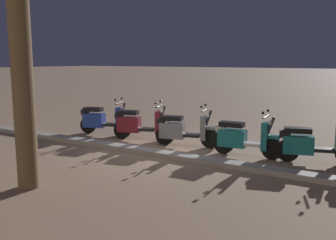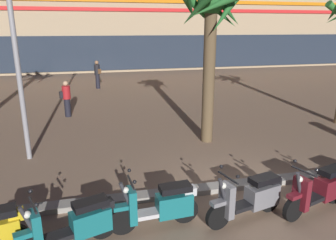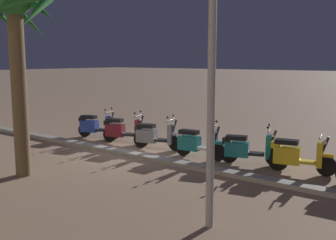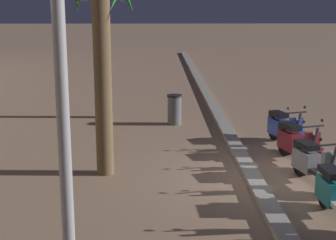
# 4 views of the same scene
# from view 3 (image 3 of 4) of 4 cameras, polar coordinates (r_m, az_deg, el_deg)

# --- Properties ---
(ground_plane) EXTENTS (200.00, 200.00, 0.00)m
(ground_plane) POSITION_cam_3_polar(r_m,az_deg,el_deg) (13.18, -5.05, -4.46)
(ground_plane) COLOR #93755B
(curb_strip) EXTENTS (60.00, 0.36, 0.12)m
(curb_strip) POSITION_cam_3_polar(r_m,az_deg,el_deg) (12.79, -6.66, -4.61)
(curb_strip) COLOR gray
(curb_strip) RESTS_ON ground
(scooter_yellow_lead_nearest) EXTENTS (1.73, 0.67, 1.04)m
(scooter_yellow_lead_nearest) POSITION_cam_3_polar(r_m,az_deg,el_deg) (11.12, 17.98, -4.87)
(scooter_yellow_lead_nearest) COLOR black
(scooter_yellow_lead_nearest) RESTS_ON ground
(scooter_teal_mid_rear) EXTENTS (1.75, 0.81, 1.17)m
(scooter_teal_mid_rear) POSITION_cam_3_polar(r_m,az_deg,el_deg) (11.66, 11.24, -4.08)
(scooter_teal_mid_rear) COLOR black
(scooter_teal_mid_rear) RESTS_ON ground
(scooter_teal_gap_after_mid) EXTENTS (1.74, 0.56, 1.17)m
(scooter_teal_gap_after_mid) POSITION_cam_3_polar(r_m,az_deg,el_deg) (12.22, 4.12, -3.32)
(scooter_teal_gap_after_mid) COLOR black
(scooter_teal_gap_after_mid) RESTS_ON ground
(scooter_grey_mid_front) EXTENTS (1.78, 0.73, 1.17)m
(scooter_grey_mid_front) POSITION_cam_3_polar(r_m,az_deg,el_deg) (13.37, -1.98, -2.26)
(scooter_grey_mid_front) COLOR black
(scooter_grey_mid_front) RESTS_ON ground
(scooter_maroon_far_back) EXTENTS (1.80, 0.79, 1.17)m
(scooter_maroon_far_back) POSITION_cam_3_polar(r_m,az_deg,el_deg) (14.43, -6.57, -1.45)
(scooter_maroon_far_back) COLOR black
(scooter_maroon_far_back) RESTS_ON ground
(scooter_blue_last_in_row) EXTENTS (1.77, 0.76, 1.17)m
(scooter_blue_last_in_row) POSITION_cam_3_polar(r_m,az_deg,el_deg) (15.52, -10.36, -0.85)
(scooter_blue_last_in_row) COLOR black
(scooter_blue_last_in_row) RESTS_ON ground
(palm_tree_mid_walkway) EXTENTS (2.00, 1.92, 4.86)m
(palm_tree_mid_walkway) POSITION_cam_3_polar(r_m,az_deg,el_deg) (10.72, -20.97, 11.47)
(palm_tree_mid_walkway) COLOR brown
(palm_tree_mid_walkway) RESTS_ON ground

